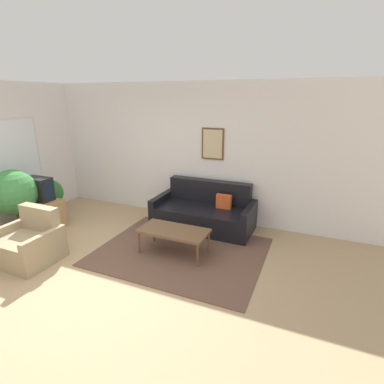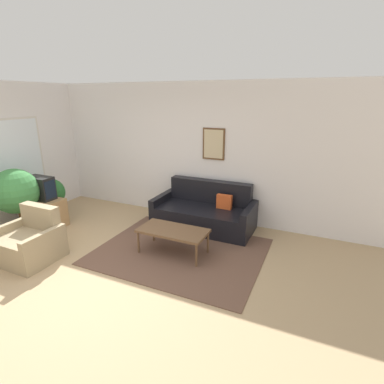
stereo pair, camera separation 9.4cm
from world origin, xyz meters
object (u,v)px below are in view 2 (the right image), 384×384
(couch, at_px, (205,213))
(potted_plant_tall, at_px, (15,193))
(coffee_table, at_px, (173,232))
(tv, at_px, (40,188))
(armchair, at_px, (29,242))

(couch, height_order, potted_plant_tall, potted_plant_tall)
(couch, relative_size, coffee_table, 1.72)
(couch, height_order, tv, tv)
(tv, bearing_deg, coffee_table, 1.35)
(coffee_table, distance_m, potted_plant_tall, 3.01)
(coffee_table, relative_size, potted_plant_tall, 0.91)
(coffee_table, xyz_separation_m, potted_plant_tall, (-2.95, -0.46, 0.39))
(coffee_table, bearing_deg, potted_plant_tall, -171.12)
(tv, bearing_deg, couch, 23.29)
(couch, distance_m, armchair, 3.00)
(tv, height_order, armchair, tv)
(coffee_table, distance_m, armchair, 2.22)
(couch, bearing_deg, tv, -156.71)
(coffee_table, xyz_separation_m, tv, (-2.79, -0.07, 0.39))
(armchair, relative_size, potted_plant_tall, 0.72)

